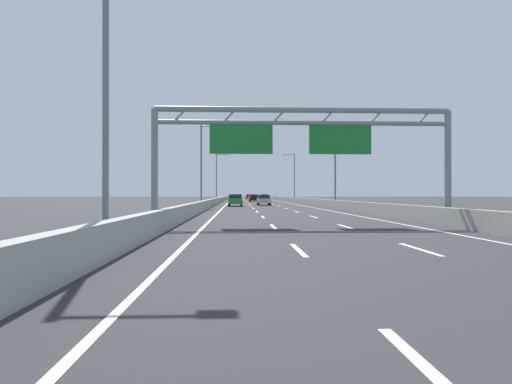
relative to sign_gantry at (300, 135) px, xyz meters
name	(u,v)px	position (x,y,z in m)	size (l,w,h in m)	color
ground_plane	(253,201)	(0.16, 76.53, -4.82)	(260.00, 260.00, 0.00)	#2D2D30
lane_dash_left_0	(441,382)	(-1.64, -19.97, -4.81)	(0.16, 3.00, 0.01)	white
lane_dash_left_1	(298,250)	(-1.64, -10.97, -4.81)	(0.16, 3.00, 0.01)	white
lane_dash_left_2	(273,227)	(-1.64, -1.97, -4.81)	(0.16, 3.00, 0.01)	white
lane_dash_left_3	(263,217)	(-1.64, 7.03, -4.81)	(0.16, 3.00, 0.01)	white
lane_dash_left_4	(257,212)	(-1.64, 16.03, -4.81)	(0.16, 3.00, 0.01)	white
lane_dash_left_5	(253,208)	(-1.64, 25.03, -4.81)	(0.16, 3.00, 0.01)	white
lane_dash_left_6	(251,206)	(-1.64, 34.03, -4.81)	(0.16, 3.00, 0.01)	white
lane_dash_left_7	(249,204)	(-1.64, 43.03, -4.81)	(0.16, 3.00, 0.01)	white
lane_dash_left_8	(248,203)	(-1.64, 52.03, -4.81)	(0.16, 3.00, 0.01)	white
lane_dash_left_9	(247,202)	(-1.64, 61.03, -4.81)	(0.16, 3.00, 0.01)	white
lane_dash_left_10	(246,201)	(-1.64, 70.03, -4.81)	(0.16, 3.00, 0.01)	white
lane_dash_left_11	(245,201)	(-1.64, 79.03, -4.81)	(0.16, 3.00, 0.01)	white
lane_dash_left_12	(244,200)	(-1.64, 88.03, -4.81)	(0.16, 3.00, 0.01)	white
lane_dash_left_13	(244,199)	(-1.64, 97.03, -4.81)	(0.16, 3.00, 0.01)	white
lane_dash_left_14	(243,199)	(-1.64, 106.03, -4.81)	(0.16, 3.00, 0.01)	white
lane_dash_left_15	(243,199)	(-1.64, 115.03, -4.81)	(0.16, 3.00, 0.01)	white
lane_dash_left_16	(243,198)	(-1.64, 124.03, -4.81)	(0.16, 3.00, 0.01)	white
lane_dash_left_17	(242,198)	(-1.64, 133.03, -4.81)	(0.16, 3.00, 0.01)	white
lane_dash_right_1	(420,249)	(1.96, -10.97, -4.81)	(0.16, 3.00, 0.01)	white
lane_dash_right_2	(345,226)	(1.96, -1.97, -4.81)	(0.16, 3.00, 0.01)	white
lane_dash_right_3	(314,217)	(1.96, 7.03, -4.81)	(0.16, 3.00, 0.01)	white
lane_dash_right_4	(297,212)	(1.96, 16.03, -4.81)	(0.16, 3.00, 0.01)	white
lane_dash_right_5	(286,208)	(1.96, 25.03, -4.81)	(0.16, 3.00, 0.01)	white
lane_dash_right_6	(278,206)	(1.96, 34.03, -4.81)	(0.16, 3.00, 0.01)	white
lane_dash_right_7	(273,204)	(1.96, 43.03, -4.81)	(0.16, 3.00, 0.01)	white
lane_dash_right_8	(269,203)	(1.96, 52.03, -4.81)	(0.16, 3.00, 0.01)	white
lane_dash_right_9	(265,202)	(1.96, 61.03, -4.81)	(0.16, 3.00, 0.01)	white
lane_dash_right_10	(263,201)	(1.96, 70.03, -4.81)	(0.16, 3.00, 0.01)	white
lane_dash_right_11	(260,201)	(1.96, 79.03, -4.81)	(0.16, 3.00, 0.01)	white
lane_dash_right_12	(259,200)	(1.96, 88.03, -4.81)	(0.16, 3.00, 0.01)	white
lane_dash_right_13	(257,199)	(1.96, 97.03, -4.81)	(0.16, 3.00, 0.01)	white
lane_dash_right_14	(256,199)	(1.96, 106.03, -4.81)	(0.16, 3.00, 0.01)	white
lane_dash_right_15	(254,199)	(1.96, 115.03, -4.81)	(0.16, 3.00, 0.01)	white
lane_dash_right_16	(253,198)	(1.96, 124.03, -4.81)	(0.16, 3.00, 0.01)	white
lane_dash_right_17	(252,198)	(1.96, 133.03, -4.81)	(0.16, 3.00, 0.01)	white
edge_line_left	(229,202)	(-5.09, 64.53, -4.81)	(0.16, 176.00, 0.01)	white
edge_line_right	(281,202)	(5.41, 64.53, -4.81)	(0.16, 176.00, 0.01)	white
barrier_left	(224,198)	(-6.74, 86.53, -4.34)	(0.45, 220.00, 0.95)	#9E9E99
barrier_right	(279,198)	(7.06, 86.53, -4.34)	(0.45, 220.00, 0.95)	#9E9E99
sign_gantry	(300,135)	(0.00, 0.00, 0.00)	(16.40, 0.36, 6.36)	gray
streetlamp_left_near	(113,74)	(-7.31, -9.84, 0.58)	(2.58, 0.28, 9.50)	slate
streetlamp_left_mid	(203,161)	(-7.31, 26.50, 0.58)	(2.58, 0.28, 9.50)	slate
streetlamp_right_mid	(333,161)	(7.62, 26.50, 0.58)	(2.58, 0.28, 9.50)	slate
streetlamp_left_far	(218,174)	(-7.31, 62.84, 0.58)	(2.58, 0.28, 9.50)	slate
streetlamp_right_far	(293,175)	(7.62, 62.84, 0.58)	(2.58, 0.28, 9.50)	slate
black_car	(254,198)	(-0.09, 65.12, -4.08)	(1.80, 4.51, 1.47)	black
yellow_car	(253,197)	(0.15, 78.34, -4.06)	(1.79, 4.17, 1.45)	yellow
red_car	(249,197)	(-0.08, 100.33, -4.07)	(1.87, 4.15, 1.44)	red
green_car	(235,200)	(-3.69, 33.70, -4.04)	(1.79, 4.52, 1.53)	#1E7A38
blue_car	(264,197)	(3.71, 92.18, -4.07)	(1.76, 4.44, 1.48)	#2347AD
orange_car	(237,198)	(-3.48, 57.48, -4.05)	(1.89, 4.29, 1.52)	orange
silver_car	(264,200)	(0.31, 38.56, -4.07)	(1.81, 4.66, 1.47)	#A8ADB2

